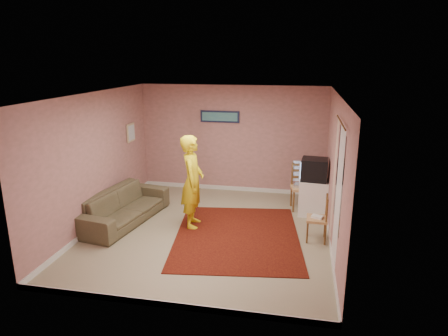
% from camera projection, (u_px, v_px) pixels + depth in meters
% --- Properties ---
extents(ground, '(5.00, 5.00, 0.00)m').
position_uv_depth(ground, '(209.00, 231.00, 7.68)').
color(ground, gray).
rests_on(ground, ground).
extents(wall_back, '(4.50, 0.02, 2.60)m').
position_uv_depth(wall_back, '(232.00, 139.00, 9.69)').
color(wall_back, '#B77878').
rests_on(wall_back, ground).
extents(wall_front, '(4.50, 0.02, 2.60)m').
position_uv_depth(wall_front, '(163.00, 218.00, 4.97)').
color(wall_front, '#B77878').
rests_on(wall_front, ground).
extents(wall_left, '(0.02, 5.00, 2.60)m').
position_uv_depth(wall_left, '(96.00, 160.00, 7.75)').
color(wall_left, '#B77878').
rests_on(wall_left, ground).
extents(wall_right, '(0.02, 5.00, 2.60)m').
position_uv_depth(wall_right, '(335.00, 172.00, 6.91)').
color(wall_right, '#B77878').
rests_on(wall_right, ground).
extents(ceiling, '(4.50, 5.00, 0.02)m').
position_uv_depth(ceiling, '(208.00, 94.00, 6.98)').
color(ceiling, silver).
rests_on(ceiling, wall_back).
extents(baseboard_back, '(4.50, 0.02, 0.10)m').
position_uv_depth(baseboard_back, '(232.00, 188.00, 10.02)').
color(baseboard_back, silver).
rests_on(baseboard_back, ground).
extents(baseboard_front, '(4.50, 0.02, 0.10)m').
position_uv_depth(baseboard_front, '(167.00, 305.00, 5.31)').
color(baseboard_front, silver).
rests_on(baseboard_front, ground).
extents(baseboard_left, '(0.02, 5.00, 0.10)m').
position_uv_depth(baseboard_left, '(102.00, 220.00, 8.08)').
color(baseboard_left, silver).
rests_on(baseboard_left, ground).
extents(baseboard_right, '(0.02, 5.00, 0.10)m').
position_uv_depth(baseboard_right, '(329.00, 238.00, 7.25)').
color(baseboard_right, silver).
rests_on(baseboard_right, ground).
extents(window, '(0.01, 1.10, 1.50)m').
position_uv_depth(window, '(339.00, 179.00, 6.02)').
color(window, black).
rests_on(window, wall_right).
extents(curtain_sheer, '(0.01, 0.75, 2.10)m').
position_uv_depth(curtain_sheer, '(338.00, 195.00, 5.94)').
color(curtain_sheer, silver).
rests_on(curtain_sheer, wall_right).
extents(curtain_floral, '(0.01, 0.35, 2.10)m').
position_uv_depth(curtain_floral, '(334.00, 181.00, 6.60)').
color(curtain_floral, beige).
rests_on(curtain_floral, wall_right).
extents(curtain_rod, '(0.02, 1.40, 0.02)m').
position_uv_depth(curtain_rod, '(341.00, 122.00, 5.80)').
color(curtain_rod, brown).
rests_on(curtain_rod, wall_right).
extents(picture_back, '(0.95, 0.04, 0.28)m').
position_uv_depth(picture_back, '(220.00, 117.00, 9.57)').
color(picture_back, '#131936').
rests_on(picture_back, wall_back).
extents(picture_left, '(0.04, 0.38, 0.42)m').
position_uv_depth(picture_left, '(131.00, 133.00, 9.19)').
color(picture_left, tan).
rests_on(picture_left, wall_left).
extents(area_rug, '(2.63, 3.11, 0.02)m').
position_uv_depth(area_rug, '(237.00, 236.00, 7.45)').
color(area_rug, black).
rests_on(area_rug, ground).
extents(tv_cabinet, '(0.59, 0.54, 0.75)m').
position_uv_depth(tv_cabinet, '(313.00, 197.00, 8.43)').
color(tv_cabinet, white).
rests_on(tv_cabinet, ground).
extents(crt_tv, '(0.57, 0.52, 0.46)m').
position_uv_depth(crt_tv, '(314.00, 169.00, 8.27)').
color(crt_tv, black).
rests_on(crt_tv, tv_cabinet).
extents(chair_a, '(0.52, 0.51, 0.55)m').
position_uv_depth(chair_a, '(302.00, 182.00, 8.62)').
color(chair_a, tan).
rests_on(chair_a, ground).
extents(dvd_player, '(0.37, 0.29, 0.06)m').
position_uv_depth(dvd_player, '(302.00, 186.00, 8.64)').
color(dvd_player, '#B3B4B9').
rests_on(dvd_player, chair_a).
extents(blue_throw, '(0.43, 0.05, 0.45)m').
position_uv_depth(blue_throw, '(303.00, 171.00, 8.75)').
color(blue_throw, '#8DB3E6').
rests_on(blue_throw, chair_a).
extents(chair_b, '(0.38, 0.40, 0.46)m').
position_uv_depth(chair_b, '(317.00, 213.00, 7.16)').
color(chair_b, tan).
rests_on(chair_b, ground).
extents(game_console, '(0.23, 0.20, 0.04)m').
position_uv_depth(game_console, '(317.00, 217.00, 7.18)').
color(game_console, white).
rests_on(game_console, chair_b).
extents(sofa, '(1.23, 2.34, 0.65)m').
position_uv_depth(sofa, '(124.00, 206.00, 8.05)').
color(sofa, brown).
rests_on(sofa, ground).
extents(person, '(0.52, 0.72, 1.82)m').
position_uv_depth(person, '(192.00, 182.00, 7.69)').
color(person, yellow).
rests_on(person, ground).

